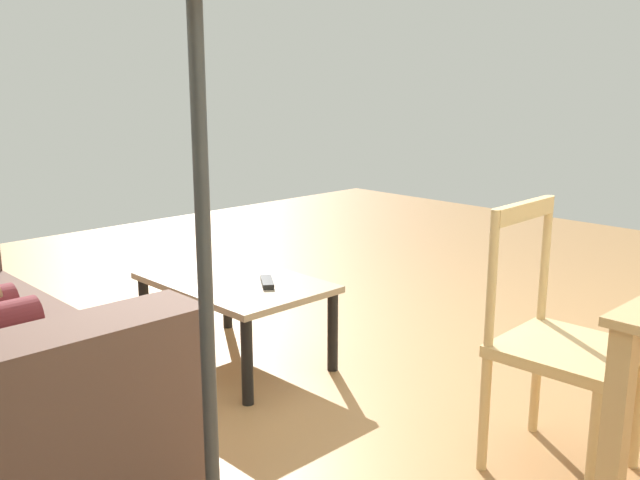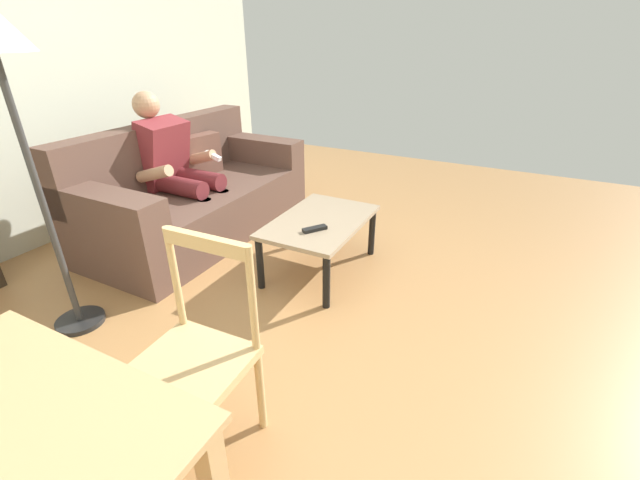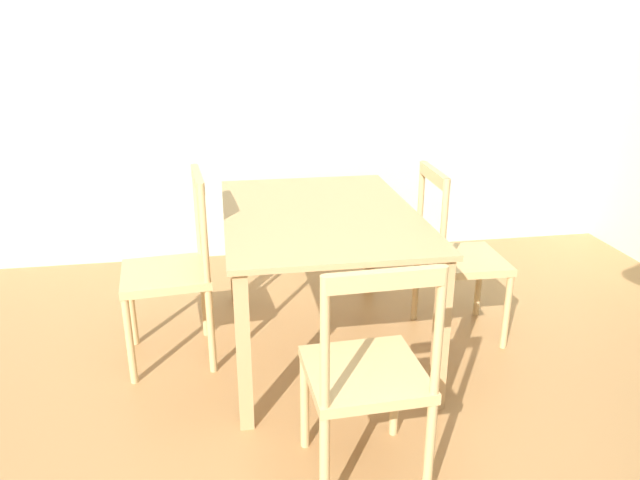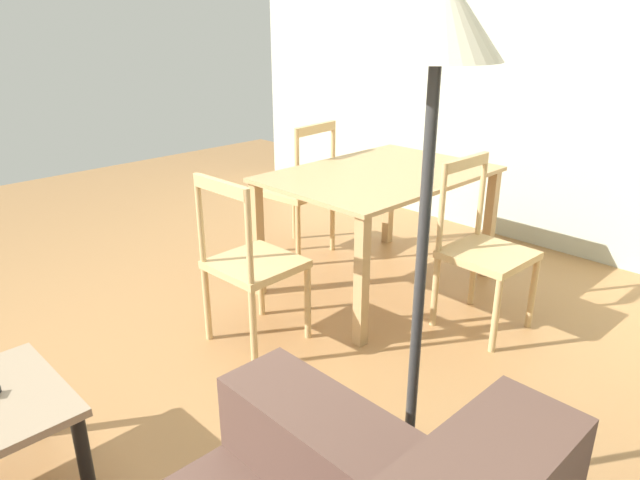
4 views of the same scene
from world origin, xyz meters
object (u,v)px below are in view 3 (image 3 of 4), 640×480
at_px(dining_table, 320,231).
at_px(dining_chair_near_wall, 457,258).
at_px(dining_chair_facing_couch, 367,376).
at_px(dining_chair_by_doorway, 172,272).

distance_m(dining_table, dining_chair_near_wall, 0.77).
bearing_deg(dining_chair_facing_couch, dining_chair_by_doorway, -143.72).
distance_m(dining_chair_near_wall, dining_chair_by_doorway, 1.49).
height_order(dining_chair_facing_couch, dining_chair_by_doorway, dining_chair_by_doorway).
relative_size(dining_table, dining_chair_facing_couch, 1.47).
bearing_deg(dining_table, dining_chair_by_doorway, -90.24).
xyz_separation_m(dining_table, dining_chair_near_wall, (-0.00, 0.74, -0.20)).
relative_size(dining_chair_facing_couch, dining_chair_by_doorway, 0.96).
bearing_deg(dining_chair_by_doorway, dining_chair_facing_couch, 36.28).
bearing_deg(dining_chair_by_doorway, dining_table, 89.76).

